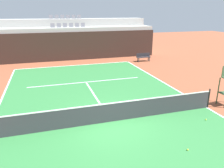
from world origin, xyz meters
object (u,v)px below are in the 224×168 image
object	(u,v)px
tennis_net	(111,112)
tennis_ball_2	(206,120)
tennis_ball_1	(188,150)
player_bench	(143,56)

from	to	relation	value
tennis_net	tennis_ball_2	xyz separation A→B (m)	(4.41, -1.22, -0.47)
tennis_ball_1	tennis_ball_2	distance (m)	2.95
tennis_net	tennis_ball_1	xyz separation A→B (m)	(2.09, -3.05, -0.47)
tennis_net	player_bench	size ratio (longest dim) A/B	7.39
player_bench	tennis_ball_1	world-z (taller)	player_bench
tennis_net	tennis_ball_1	size ratio (longest dim) A/B	167.88
tennis_net	tennis_ball_2	world-z (taller)	tennis_net
player_bench	tennis_ball_1	distance (m)	15.57
player_bench	tennis_ball_2	bearing A→B (deg)	-101.73
tennis_net	tennis_ball_2	size ratio (longest dim) A/B	167.88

